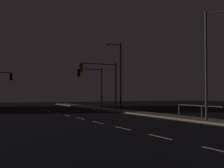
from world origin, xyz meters
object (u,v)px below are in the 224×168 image
at_px(street_lamp_across_street, 118,70).
at_px(street_lamp_mid_block, 211,54).
at_px(traffic_light_mid_left, 91,80).
at_px(traffic_light_far_left, 101,76).

xyz_separation_m(street_lamp_across_street, street_lamp_mid_block, (0.10, -15.54, 0.06)).
distance_m(traffic_light_mid_left, street_lamp_mid_block, 19.84).
relative_size(traffic_light_mid_left, street_lamp_mid_block, 0.67).
height_order(traffic_light_far_left, street_lamp_mid_block, street_lamp_mid_block).
relative_size(traffic_light_far_left, street_lamp_across_street, 0.70).
height_order(street_lamp_across_street, street_lamp_mid_block, street_lamp_mid_block).
relative_size(street_lamp_across_street, street_lamp_mid_block, 0.99).
distance_m(street_lamp_across_street, street_lamp_mid_block, 15.54).
bearing_deg(street_lamp_across_street, street_lamp_mid_block, -89.64).
xyz_separation_m(traffic_light_mid_left, street_lamp_mid_block, (1.99, -19.71, 1.06)).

